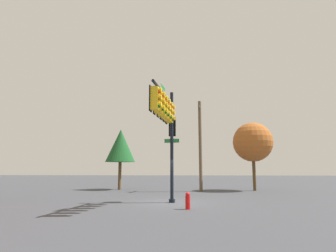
{
  "coord_description": "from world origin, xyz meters",
  "views": [
    {
      "loc": [
        16.63,
        0.79,
        2.02
      ],
      "look_at": [
        -0.29,
        -0.25,
        4.62
      ],
      "focal_mm": 29.28,
      "sensor_mm": 36.0,
      "label": 1
    }
  ],
  "objects_px": {
    "utility_pole": "(200,144)",
    "tree_near": "(121,146)",
    "signal_pole_assembly": "(166,117)",
    "fire_hydrant": "(188,201)",
    "tree_mid": "(253,142)"
  },
  "relations": [
    {
      "from": "utility_pole",
      "to": "tree_near",
      "type": "relative_size",
      "value": 1.4
    },
    {
      "from": "signal_pole_assembly",
      "to": "fire_hydrant",
      "type": "distance_m",
      "value": 4.65
    },
    {
      "from": "tree_near",
      "to": "tree_mid",
      "type": "relative_size",
      "value": 0.93
    },
    {
      "from": "fire_hydrant",
      "to": "tree_near",
      "type": "distance_m",
      "value": 14.08
    },
    {
      "from": "utility_pole",
      "to": "tree_mid",
      "type": "relative_size",
      "value": 1.3
    },
    {
      "from": "signal_pole_assembly",
      "to": "utility_pole",
      "type": "distance_m",
      "value": 9.86
    },
    {
      "from": "utility_pole",
      "to": "fire_hydrant",
      "type": "height_order",
      "value": "utility_pole"
    },
    {
      "from": "fire_hydrant",
      "to": "tree_near",
      "type": "bearing_deg",
      "value": -152.31
    },
    {
      "from": "utility_pole",
      "to": "tree_near",
      "type": "height_order",
      "value": "utility_pole"
    },
    {
      "from": "tree_near",
      "to": "utility_pole",
      "type": "bearing_deg",
      "value": 77.82
    },
    {
      "from": "utility_pole",
      "to": "tree_mid",
      "type": "height_order",
      "value": "utility_pole"
    },
    {
      "from": "signal_pole_assembly",
      "to": "fire_hydrant",
      "type": "bearing_deg",
      "value": 52.79
    },
    {
      "from": "signal_pole_assembly",
      "to": "utility_pole",
      "type": "relative_size",
      "value": 0.84
    },
    {
      "from": "utility_pole",
      "to": "fire_hydrant",
      "type": "bearing_deg",
      "value": -6.88
    },
    {
      "from": "signal_pole_assembly",
      "to": "tree_near",
      "type": "distance_m",
      "value": 12.34
    }
  ]
}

